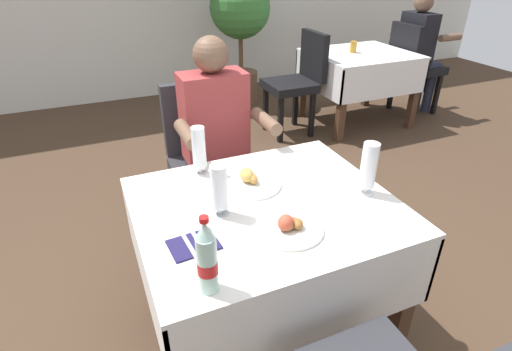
{
  "coord_description": "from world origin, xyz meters",
  "views": [
    {
      "loc": [
        -0.48,
        -1.24,
        1.65
      ],
      "look_at": [
        0.11,
        0.12,
        0.81
      ],
      "focal_mm": 28.36,
      "sensor_mm": 36.0,
      "label": 1
    }
  ],
  "objects_px": {
    "background_chair_right": "(413,63)",
    "background_patron": "(419,48)",
    "beer_glass_left": "(199,151)",
    "plate_near_camera": "(289,227)",
    "chair_far_diner_seat": "(207,157)",
    "seated_diner_far": "(218,139)",
    "background_table_tumbler": "(353,47)",
    "background_dining_table": "(359,70)",
    "cola_bottle_primary": "(207,259)",
    "background_chair_left": "(298,78)",
    "potted_plant_corner": "(240,20)",
    "napkin_cutlery_set": "(194,244)",
    "main_dining_table": "(265,236)",
    "beer_glass_middle": "(368,169)",
    "plate_far_diner": "(251,181)",
    "beer_glass_right": "(219,189)"
  },
  "relations": [
    {
      "from": "seated_diner_far",
      "to": "potted_plant_corner",
      "type": "height_order",
      "value": "potted_plant_corner"
    },
    {
      "from": "seated_diner_far",
      "to": "background_chair_right",
      "type": "xyz_separation_m",
      "value": [
        2.67,
        1.37,
        -0.16
      ]
    },
    {
      "from": "plate_far_diner",
      "to": "potted_plant_corner",
      "type": "relative_size",
      "value": 0.18
    },
    {
      "from": "seated_diner_far",
      "to": "background_table_tumbler",
      "type": "height_order",
      "value": "seated_diner_far"
    },
    {
      "from": "background_chair_right",
      "to": "background_table_tumbler",
      "type": "height_order",
      "value": "background_chair_right"
    },
    {
      "from": "beer_glass_middle",
      "to": "background_patron",
      "type": "height_order",
      "value": "background_patron"
    },
    {
      "from": "main_dining_table",
      "to": "background_table_tumbler",
      "type": "bearing_deg",
      "value": 47.91
    },
    {
      "from": "plate_far_diner",
      "to": "background_chair_right",
      "type": "relative_size",
      "value": 0.26
    },
    {
      "from": "seated_diner_far",
      "to": "cola_bottle_primary",
      "type": "height_order",
      "value": "seated_diner_far"
    },
    {
      "from": "seated_diner_far",
      "to": "napkin_cutlery_set",
      "type": "height_order",
      "value": "seated_diner_far"
    },
    {
      "from": "beer_glass_left",
      "to": "seated_diner_far",
      "type": "bearing_deg",
      "value": 60.76
    },
    {
      "from": "napkin_cutlery_set",
      "to": "main_dining_table",
      "type": "bearing_deg",
      "value": 22.75
    },
    {
      "from": "cola_bottle_primary",
      "to": "background_chair_left",
      "type": "height_order",
      "value": "cola_bottle_primary"
    },
    {
      "from": "background_chair_right",
      "to": "background_patron",
      "type": "distance_m",
      "value": 0.16
    },
    {
      "from": "main_dining_table",
      "to": "plate_far_diner",
      "type": "relative_size",
      "value": 4.13
    },
    {
      "from": "cola_bottle_primary",
      "to": "background_table_tumbler",
      "type": "height_order",
      "value": "cola_bottle_primary"
    },
    {
      "from": "beer_glass_left",
      "to": "beer_glass_right",
      "type": "height_order",
      "value": "beer_glass_left"
    },
    {
      "from": "plate_near_camera",
      "to": "background_patron",
      "type": "xyz_separation_m",
      "value": [
        2.76,
        2.3,
        -0.04
      ]
    },
    {
      "from": "main_dining_table",
      "to": "plate_far_diner",
      "type": "xyz_separation_m",
      "value": [
        0.0,
        0.16,
        0.19
      ]
    },
    {
      "from": "chair_far_diner_seat",
      "to": "beer_glass_middle",
      "type": "height_order",
      "value": "chair_far_diner_seat"
    },
    {
      "from": "beer_glass_left",
      "to": "background_patron",
      "type": "height_order",
      "value": "background_patron"
    },
    {
      "from": "background_patron",
      "to": "background_dining_table",
      "type": "bearing_deg",
      "value": -180.0
    },
    {
      "from": "beer_glass_left",
      "to": "beer_glass_middle",
      "type": "height_order",
      "value": "beer_glass_middle"
    },
    {
      "from": "napkin_cutlery_set",
      "to": "background_dining_table",
      "type": "relative_size",
      "value": 0.2
    },
    {
      "from": "background_table_tumbler",
      "to": "potted_plant_corner",
      "type": "bearing_deg",
      "value": 126.34
    },
    {
      "from": "seated_diner_far",
      "to": "plate_far_diner",
      "type": "relative_size",
      "value": 4.96
    },
    {
      "from": "main_dining_table",
      "to": "plate_far_diner",
      "type": "height_order",
      "value": "plate_far_diner"
    },
    {
      "from": "chair_far_diner_seat",
      "to": "cola_bottle_primary",
      "type": "bearing_deg",
      "value": -106.5
    },
    {
      "from": "beer_glass_middle",
      "to": "background_chair_right",
      "type": "xyz_separation_m",
      "value": [
        2.29,
        2.2,
        -0.29
      ]
    },
    {
      "from": "potted_plant_corner",
      "to": "background_patron",
      "type": "bearing_deg",
      "value": -34.35
    },
    {
      "from": "napkin_cutlery_set",
      "to": "background_chair_left",
      "type": "relative_size",
      "value": 0.2
    },
    {
      "from": "beer_glass_left",
      "to": "background_table_tumbler",
      "type": "bearing_deg",
      "value": 40.34
    },
    {
      "from": "beer_glass_left",
      "to": "plate_near_camera",
      "type": "bearing_deg",
      "value": -72.13
    },
    {
      "from": "beer_glass_middle",
      "to": "cola_bottle_primary",
      "type": "height_order",
      "value": "cola_bottle_primary"
    },
    {
      "from": "plate_far_diner",
      "to": "background_dining_table",
      "type": "bearing_deg",
      "value": 44.08
    },
    {
      "from": "beer_glass_left",
      "to": "background_chair_right",
      "type": "xyz_separation_m",
      "value": [
        2.88,
        1.75,
        -0.29
      ]
    },
    {
      "from": "chair_far_diner_seat",
      "to": "seated_diner_far",
      "type": "xyz_separation_m",
      "value": [
        0.04,
        -0.11,
        0.16
      ]
    },
    {
      "from": "beer_glass_right",
      "to": "background_table_tumbler",
      "type": "distance_m",
      "value": 3.02
    },
    {
      "from": "beer_glass_middle",
      "to": "background_dining_table",
      "type": "distance_m",
      "value": 2.73
    },
    {
      "from": "background_dining_table",
      "to": "background_table_tumbler",
      "type": "bearing_deg",
      "value": 155.36
    },
    {
      "from": "napkin_cutlery_set",
      "to": "background_chair_left",
      "type": "distance_m",
      "value": 2.8
    },
    {
      "from": "beer_glass_middle",
      "to": "background_table_tumbler",
      "type": "relative_size",
      "value": 2.12
    },
    {
      "from": "main_dining_table",
      "to": "background_chair_left",
      "type": "xyz_separation_m",
      "value": [
        1.31,
        2.1,
        -0.01
      ]
    },
    {
      "from": "background_chair_left",
      "to": "potted_plant_corner",
      "type": "relative_size",
      "value": 0.69
    },
    {
      "from": "beer_glass_left",
      "to": "potted_plant_corner",
      "type": "xyz_separation_m",
      "value": [
        1.32,
        2.86,
        0.09
      ]
    },
    {
      "from": "background_chair_right",
      "to": "beer_glass_middle",
      "type": "bearing_deg",
      "value": -136.13
    },
    {
      "from": "beer_glass_middle",
      "to": "napkin_cutlery_set",
      "type": "bearing_deg",
      "value": -176.27
    },
    {
      "from": "cola_bottle_primary",
      "to": "plate_near_camera",
      "type": "bearing_deg",
      "value": 24.5
    },
    {
      "from": "beer_glass_middle",
      "to": "potted_plant_corner",
      "type": "distance_m",
      "value": 3.38
    },
    {
      "from": "background_table_tumbler",
      "to": "plate_far_diner",
      "type": "bearing_deg",
      "value": -134.31
    }
  ]
}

